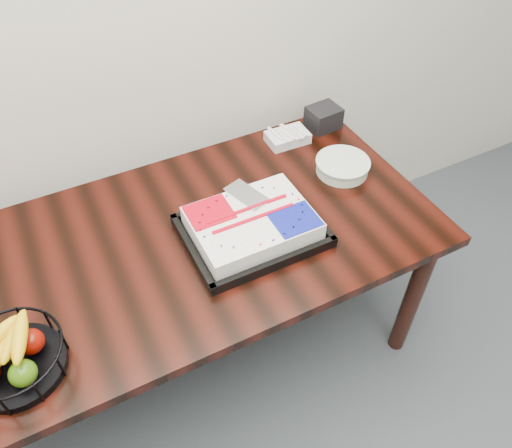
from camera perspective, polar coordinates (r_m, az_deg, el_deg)
name	(u,v)px	position (r m, az deg, el deg)	size (l,w,h in m)	color
table	(184,257)	(1.80, -8.24, -3.70)	(1.80, 0.90, 0.75)	black
cake_tray	(252,226)	(1.71, -0.47, -0.21)	(0.46, 0.37, 0.10)	black
fruit_basket	(12,357)	(1.53, -26.09, -13.51)	(0.28, 0.28, 0.15)	black
plate_stack	(342,166)	(2.00, 9.84, 6.53)	(0.21, 0.21, 0.05)	white
fork_bag	(288,137)	(2.13, 3.62, 9.92)	(0.18, 0.12, 0.05)	silver
napkin_box	(323,118)	(2.23, 7.72, 11.96)	(0.13, 0.11, 0.09)	black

